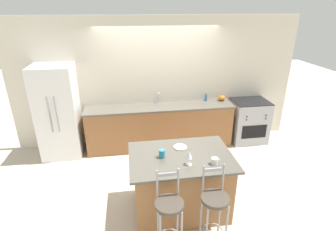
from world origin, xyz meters
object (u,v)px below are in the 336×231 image
at_px(dinner_plate, 180,147).
at_px(oven_range, 248,121).
at_px(wine_glass, 189,155).
at_px(soap_bottle, 206,98).
at_px(bar_stool_far, 214,207).
at_px(pumpkin_decoration, 222,98).
at_px(tumbler_cup, 162,154).
at_px(refrigerator, 58,112).
at_px(coffee_mug, 215,161).
at_px(bar_stool_near, 169,212).

bearing_deg(dinner_plate, oven_range, 42.01).
xyz_separation_m(wine_glass, soap_bottle, (0.92, 2.38, -0.06)).
relative_size(bar_stool_far, soap_bottle, 7.00).
bearing_deg(pumpkin_decoration, dinner_plate, -124.72).
xyz_separation_m(bar_stool_far, tumbler_cup, (-0.55, 0.71, 0.37)).
height_order(wine_glass, pumpkin_decoration, wine_glass).
xyz_separation_m(refrigerator, tumbler_cup, (1.80, -1.93, 0.05)).
bearing_deg(refrigerator, bar_stool_far, -48.44).
bearing_deg(coffee_mug, soap_bottle, 76.35).
height_order(oven_range, bar_stool_near, bar_stool_near).
xyz_separation_m(oven_range, coffee_mug, (-1.54, -2.21, 0.49)).
bearing_deg(soap_bottle, bar_stool_near, -113.82).
bearing_deg(refrigerator, dinner_plate, -39.12).
xyz_separation_m(bar_stool_near, tumbler_cup, (0.01, 0.72, 0.37)).
distance_m(bar_stool_near, wine_glass, 0.75).
relative_size(coffee_mug, pumpkin_decoration, 0.83).
bearing_deg(soap_bottle, pumpkin_decoration, -8.74).
distance_m(refrigerator, wine_glass, 3.04).
xyz_separation_m(dinner_plate, soap_bottle, (0.95, 1.92, 0.07)).
bearing_deg(bar_stool_near, coffee_mug, 33.62).
relative_size(oven_range, bar_stool_far, 0.84).
xyz_separation_m(coffee_mug, tumbler_cup, (-0.67, 0.27, 0.01)).
xyz_separation_m(coffee_mug, pumpkin_decoration, (0.93, 2.36, 0.03)).
bearing_deg(tumbler_cup, refrigerator, 132.91).
bearing_deg(pumpkin_decoration, bar_stool_near, -119.73).
bearing_deg(bar_stool_near, wine_glass, 54.95).
height_order(wine_glass, coffee_mug, wine_glass).
bearing_deg(oven_range, bar_stool_near, -129.80).
height_order(bar_stool_near, tumbler_cup, bar_stool_near).
height_order(bar_stool_far, wine_glass, bar_stool_far).
bearing_deg(soap_bottle, bar_stool_far, -103.94).
xyz_separation_m(oven_range, bar_stool_far, (-1.66, -2.65, 0.14)).
height_order(tumbler_cup, pumpkin_decoration, pumpkin_decoration).
relative_size(tumbler_cup, soap_bottle, 0.72).
height_order(bar_stool_near, dinner_plate, bar_stool_near).
xyz_separation_m(bar_stool_far, pumpkin_decoration, (1.05, 2.80, 0.38)).
distance_m(oven_range, soap_bottle, 1.11).
bearing_deg(wine_glass, dinner_plate, 93.60).
relative_size(tumbler_cup, pumpkin_decoration, 0.78).
xyz_separation_m(oven_range, tumbler_cup, (-2.21, -1.94, 0.51)).
height_order(dinner_plate, wine_glass, wine_glass).
distance_m(dinner_plate, pumpkin_decoration, 2.27).
relative_size(bar_stool_near, bar_stool_far, 1.00).
distance_m(bar_stool_near, coffee_mug, 0.89).
bearing_deg(bar_stool_far, dinner_plate, 104.58).
height_order(bar_stool_near, pumpkin_decoration, bar_stool_near).
distance_m(oven_range, pumpkin_decoration, 0.82).
relative_size(dinner_plate, coffee_mug, 1.66).
xyz_separation_m(refrigerator, wine_glass, (2.13, -2.17, 0.14)).
bearing_deg(oven_range, pumpkin_decoration, 166.10).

